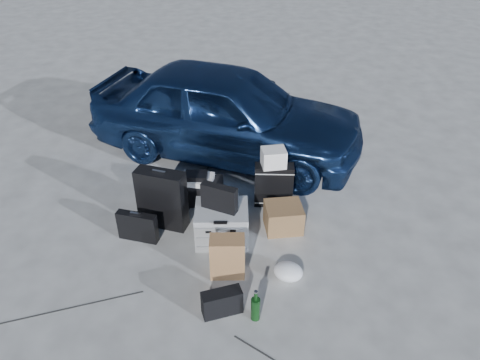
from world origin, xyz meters
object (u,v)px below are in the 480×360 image
Objects in this scene: suitcase_left at (162,199)px; pelican_case at (222,224)px; cardboard_box at (283,217)px; green_bottle at (256,306)px; car at (227,112)px; duffel_bag at (199,191)px; briefcase at (138,227)px; suitcase_right at (274,185)px.

pelican_case is at bearing -3.35° from suitcase_left.
green_bottle reaches higher than cardboard_box.
car is 3.06m from green_bottle.
green_bottle is (0.36, -3.01, -0.47)m from car.
suitcase_left is 0.61m from duffel_bag.
briefcase is at bearing 139.58° from green_bottle.
briefcase is (-0.92, -1.92, -0.47)m from car.
suitcase_left is at bearing 127.29° from green_bottle.
suitcase_right reaches higher than duffel_bag.
suitcase_right is at bearing 34.22° from suitcase_left.
suitcase_left reaches higher than suitcase_right.
suitcase_left is at bearing -133.35° from duffel_bag.
suitcase_left is (-0.67, -1.65, -0.28)m from car.
cardboard_box is 1.34m from green_bottle.
suitcase_right is 1.62× the size of green_bottle.
suitcase_right is 1.35× the size of cardboard_box.
pelican_case is 1.16m from green_bottle.
car reaches higher than cardboard_box.
car is 6.14× the size of duffel_bag.
car reaches higher than suitcase_right.
duffel_bag and cardboard_box have the same top height.
pelican_case is at bearing -164.67° from cardboard_box.
car reaches higher than pelican_case.
pelican_case is (0.01, -1.90, -0.43)m from car.
suitcase_left reaches higher than briefcase.
green_bottle is at bearing -73.84° from pelican_case.
green_bottle is (-0.25, -1.76, -0.10)m from suitcase_right.
pelican_case is 1.40× the size of cardboard_box.
cardboard_box is at bearing -30.10° from duffel_bag.
car is 1.81m from suitcase_left.
pelican_case is at bearing -161.11° from car.
suitcase_right is (1.28, 0.41, -0.08)m from suitcase_left.
green_bottle is at bearing -96.88° from suitcase_right.
green_bottle is at bearing -26.32° from briefcase.
car reaches higher than suitcase_left.
briefcase is 1.68m from green_bottle.
duffel_bag is (0.61, 0.71, -0.02)m from briefcase.
suitcase_left is at bearing 158.80° from pelican_case.
suitcase_right is 1.78m from green_bottle.
car is 1.43m from suitcase_right.
car is 9.21× the size of cardboard_box.
green_bottle is (-0.34, -1.30, 0.02)m from cardboard_box.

